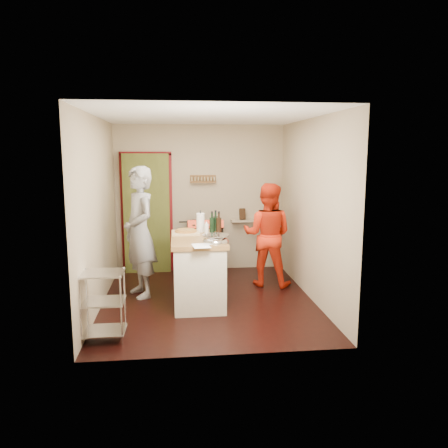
% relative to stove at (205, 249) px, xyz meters
% --- Properties ---
extents(floor, '(3.50, 3.50, 0.00)m').
position_rel_stove_xyz_m(floor, '(-0.05, -1.42, -0.45)').
color(floor, black).
rests_on(floor, ground).
extents(back_wall, '(3.00, 0.44, 2.60)m').
position_rel_stove_xyz_m(back_wall, '(-0.69, 0.36, 0.68)').
color(back_wall, tan).
rests_on(back_wall, ground).
extents(left_wall, '(0.04, 3.50, 2.60)m').
position_rel_stove_xyz_m(left_wall, '(-1.55, -1.42, 0.85)').
color(left_wall, tan).
rests_on(left_wall, ground).
extents(right_wall, '(0.04, 3.50, 2.60)m').
position_rel_stove_xyz_m(right_wall, '(1.45, -1.42, 0.85)').
color(right_wall, tan).
rests_on(right_wall, ground).
extents(ceiling, '(3.00, 3.50, 0.02)m').
position_rel_stove_xyz_m(ceiling, '(-0.05, -1.42, 2.16)').
color(ceiling, white).
rests_on(ceiling, back_wall).
extents(stove, '(0.60, 0.63, 1.00)m').
position_rel_stove_xyz_m(stove, '(0.00, 0.00, 0.00)').
color(stove, black).
rests_on(stove, ground).
extents(wire_shelving, '(0.48, 0.40, 0.80)m').
position_rel_stove_xyz_m(wire_shelving, '(-1.33, -2.62, -0.01)').
color(wire_shelving, silver).
rests_on(wire_shelving, ground).
extents(island, '(0.75, 1.38, 1.26)m').
position_rel_stove_xyz_m(island, '(-0.19, -1.48, 0.05)').
color(island, beige).
rests_on(island, ground).
extents(person_stripe, '(0.72, 0.83, 1.92)m').
position_rel_stove_xyz_m(person_stripe, '(-1.02, -1.09, 0.51)').
color(person_stripe, silver).
rests_on(person_stripe, ground).
extents(person_red, '(0.97, 0.88, 1.64)m').
position_rel_stove_xyz_m(person_red, '(0.95, -0.77, 0.37)').
color(person_red, red).
rests_on(person_red, ground).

